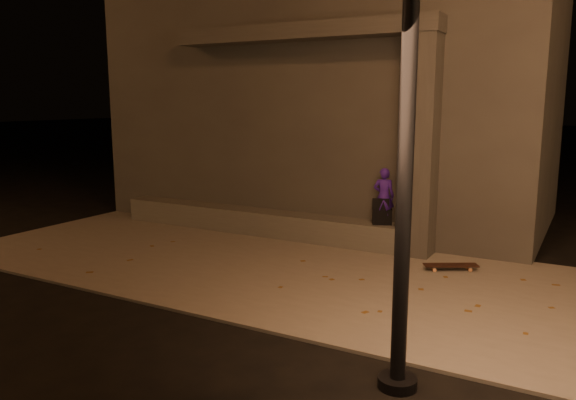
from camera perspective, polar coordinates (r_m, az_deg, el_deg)
The scene contains 9 objects.
ground at distance 7.29m, azimuth -9.33°, elevation -10.91°, with size 120.00×120.00×0.00m, color black.
sidewalk at distance 8.84m, azimuth -1.24°, elevation -6.84°, with size 11.00×4.40×0.04m, color slate.
building at distance 12.92m, azimuth 5.03°, elevation 10.11°, with size 9.00×5.10×5.22m.
ledge at distance 10.98m, azimuth -3.41°, elevation -2.17°, with size 6.00×0.55×0.45m, color #595750.
column at distance 9.44m, azimuth 13.20°, elevation 5.24°, with size 0.55×0.55×3.60m, color #3D3A37.
canopy at distance 10.34m, azimuth 1.43°, elevation 16.67°, with size 5.00×0.70×0.28m, color #3D3A37.
skateboarder at distance 9.72m, azimuth 9.70°, elevation 0.38°, with size 0.36×0.23×0.98m, color #3C189F.
backpack at distance 9.79m, azimuth 9.54°, elevation -1.52°, with size 0.38×0.33×0.46m.
skateboard at distance 8.95m, azimuth 16.22°, elevation -6.42°, with size 0.81×0.58×0.09m.
Camera 1 is at (4.27, -5.30, 2.59)m, focal length 35.00 mm.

